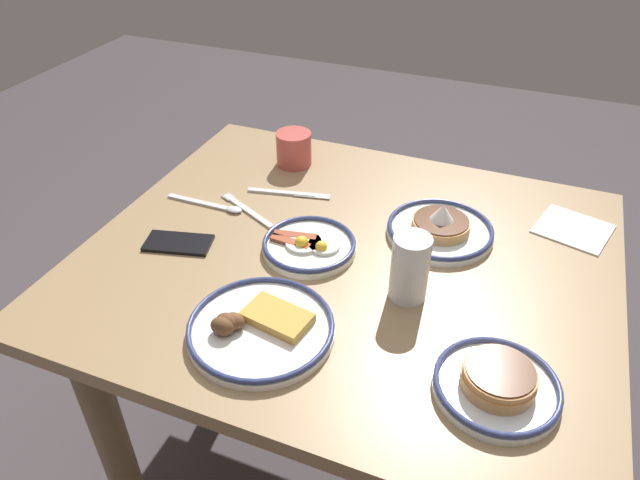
{
  "coord_description": "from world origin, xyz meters",
  "views": [
    {
      "loc": [
        -0.31,
        0.94,
        1.48
      ],
      "look_at": [
        0.06,
        0.01,
        0.75
      ],
      "focal_mm": 32.67,
      "sensor_mm": 36.0,
      "label": 1
    }
  ],
  "objects": [
    {
      "name": "ground_plane",
      "position": [
        0.0,
        0.0,
        0.0
      ],
      "size": [
        6.0,
        6.0,
        0.0
      ],
      "primitive_type": "plane",
      "color": "#443D40"
    },
    {
      "name": "butter_knife",
      "position": [
        0.22,
        -0.17,
        0.73
      ],
      "size": [
        0.21,
        0.06,
        0.01
      ],
      "color": "silver",
      "rests_on": "dining_table"
    },
    {
      "name": "cell_phone",
      "position": [
        0.35,
        0.11,
        0.73
      ],
      "size": [
        0.16,
        0.1,
        0.01
      ],
      "primitive_type": "cube",
      "rotation": [
        0.0,
        0.0,
        0.25
      ],
      "color": "black",
      "rests_on": "dining_table"
    },
    {
      "name": "dining_table",
      "position": [
        0.0,
        0.0,
        0.6
      ],
      "size": [
        1.1,
        0.95,
        0.72
      ],
      "color": "#977A54",
      "rests_on": "ground_plane"
    },
    {
      "name": "plate_far_side",
      "position": [
        0.07,
        0.28,
        0.74
      ],
      "size": [
        0.27,
        0.27,
        0.05
      ],
      "color": "white",
      "rests_on": "dining_table"
    },
    {
      "name": "drinking_glass",
      "position": [
        -0.15,
        0.08,
        0.78
      ],
      "size": [
        0.07,
        0.07,
        0.14
      ],
      "color": "silver",
      "rests_on": "dining_table"
    },
    {
      "name": "tea_spoon",
      "position": [
        0.36,
        -0.05,
        0.73
      ],
      "size": [
        0.2,
        0.03,
        0.01
      ],
      "color": "silver",
      "rests_on": "dining_table"
    },
    {
      "name": "paper_napkin",
      "position": [
        -0.44,
        -0.27,
        0.72
      ],
      "size": [
        0.18,
        0.17,
        0.0
      ],
      "primitive_type": "cube",
      "rotation": [
        0.0,
        0.0,
        -0.27
      ],
      "color": "white",
      "rests_on": "dining_table"
    },
    {
      "name": "plate_far_companion",
      "position": [
        -0.35,
        0.26,
        0.74
      ],
      "size": [
        0.21,
        0.21,
        0.05
      ],
      "color": "white",
      "rests_on": "dining_table"
    },
    {
      "name": "coffee_mug",
      "position": [
        0.27,
        -0.32,
        0.77
      ],
      "size": [
        0.09,
        0.12,
        0.09
      ],
      "color": "#BF4C47",
      "rests_on": "dining_table"
    },
    {
      "name": "fork_near",
      "position": [
        0.28,
        -0.07,
        0.73
      ],
      "size": [
        0.18,
        0.1,
        0.01
      ],
      "color": "silver",
      "rests_on": "dining_table"
    },
    {
      "name": "plate_center_pancakes",
      "position": [
        -0.17,
        -0.14,
        0.74
      ],
      "size": [
        0.24,
        0.24,
        0.08
      ],
      "color": "white",
      "rests_on": "dining_table"
    },
    {
      "name": "plate_near_main",
      "position": [
        0.08,
        0.02,
        0.74
      ],
      "size": [
        0.2,
        0.2,
        0.04
      ],
      "color": "silver",
      "rests_on": "dining_table"
    }
  ]
}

